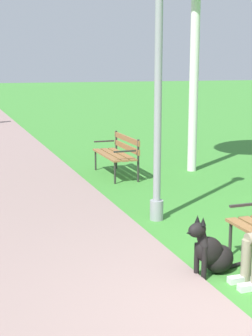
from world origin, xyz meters
TOP-DOWN VIEW (x-y plane):
  - park_bench_mid at (0.53, 6.24)m, footprint 0.55×1.50m
  - dog_black at (-0.10, 1.07)m, footprint 0.82×0.39m
  - lamp_post_near at (0.10, 3.14)m, footprint 0.24×0.24m

SIDE VIEW (x-z plane):
  - dog_black at x=-0.10m, z-range -0.09..0.61m
  - park_bench_mid at x=0.53m, z-range 0.09..0.94m
  - lamp_post_near at x=0.10m, z-range 0.07..4.45m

